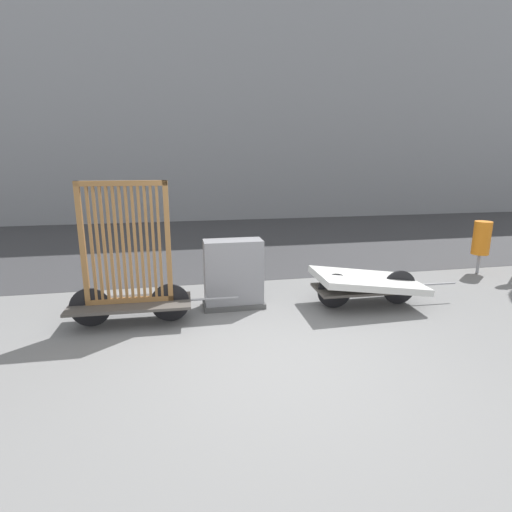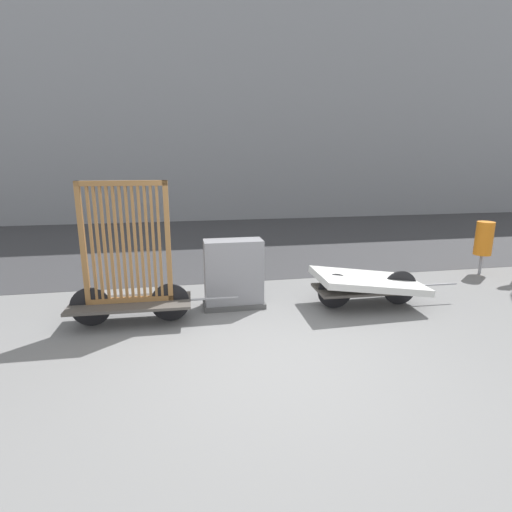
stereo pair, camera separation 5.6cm
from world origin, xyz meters
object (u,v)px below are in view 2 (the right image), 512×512
at_px(bike_cart_with_bedframe, 129,275).
at_px(bike_cart_with_mattress, 369,283).
at_px(utility_cabinet, 234,276).
at_px(trash_bin, 484,239).

xyz_separation_m(bike_cart_with_bedframe, bike_cart_with_mattress, (3.64, 0.00, -0.33)).
relative_size(utility_cabinet, trash_bin, 1.01).
distance_m(bike_cart_with_bedframe, trash_bin, 6.91).
distance_m(bike_cart_with_bedframe, utility_cabinet, 1.59).
height_order(bike_cart_with_mattress, utility_cabinet, utility_cabinet).
bearing_deg(utility_cabinet, trash_bin, 10.04).
bearing_deg(bike_cart_with_mattress, bike_cart_with_bedframe, -178.11).
height_order(bike_cart_with_mattress, trash_bin, trash_bin).
bearing_deg(bike_cart_with_bedframe, utility_cabinet, 15.35).
distance_m(bike_cart_with_mattress, trash_bin, 3.42).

